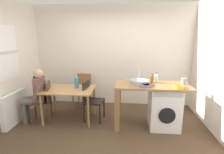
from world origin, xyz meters
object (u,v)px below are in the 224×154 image
object	(u,v)px
dining_table	(69,93)
chair_spare_by_wall	(83,89)
mixing_bowl	(146,86)
seated_person	(36,93)
washing_machine	(164,107)
vase	(77,83)
utensil_crock	(184,81)
chair_person_seat	(44,99)
chair_opposite	(91,99)
colander	(178,87)
bottle_squat_brown	(156,78)
bottle_tall_green	(152,78)

from	to	relation	value
dining_table	chair_spare_by_wall	distance (m)	0.79
mixing_bowl	seated_person	bearing A→B (deg)	175.31
washing_machine	vase	distance (m)	1.97
utensil_crock	washing_machine	bearing A→B (deg)	-171.90
chair_person_seat	mixing_bowl	distance (m)	2.25
seated_person	utensil_crock	distance (m)	3.15
seated_person	mixing_bowl	distance (m)	2.37
chair_opposite	vase	xyz separation A→B (m)	(-0.33, 0.04, 0.35)
colander	vase	bearing A→B (deg)	168.25
chair_spare_by_wall	seated_person	distance (m)	1.22
seated_person	washing_machine	xyz separation A→B (m)	(2.76, 0.01, -0.24)
washing_machine	utensil_crock	size ratio (longest dim) A/B	2.87
chair_spare_by_wall	bottle_squat_brown	bearing A→B (deg)	167.08
seated_person	utensil_crock	xyz separation A→B (m)	(3.13, 0.06, 0.32)
chair_opposite	chair_spare_by_wall	xyz separation A→B (m)	(-0.37, 0.71, 0.00)
chair_person_seat	vase	bearing A→B (deg)	-91.35
chair_person_seat	chair_opposite	xyz separation A→B (m)	(1.02, 0.14, 0.00)
chair_opposite	utensil_crock	xyz separation A→B (m)	(1.95, -0.13, 0.48)
dining_table	seated_person	world-z (taller)	seated_person
chair_opposite	colander	distance (m)	1.87
utensil_crock	vase	xyz separation A→B (m)	(-2.28, 0.17, -0.13)
dining_table	vase	bearing A→B (deg)	33.69
bottle_squat_brown	colander	bearing A→B (deg)	-49.40
bottle_squat_brown	vase	bearing A→B (deg)	179.13
chair_person_seat	bottle_squat_brown	xyz separation A→B (m)	(2.44, 0.15, 0.51)
mixing_bowl	vase	size ratio (longest dim) A/B	0.84
chair_person_seat	seated_person	xyz separation A→B (m)	(-0.15, -0.04, 0.16)
dining_table	bottle_squat_brown	distance (m)	1.93
chair_spare_by_wall	mixing_bowl	distance (m)	1.93
utensil_crock	chair_person_seat	bearing A→B (deg)	-179.74
chair_opposite	bottle_tall_green	bearing A→B (deg)	95.71
dining_table	vase	world-z (taller)	vase
bottle_squat_brown	mixing_bowl	xyz separation A→B (m)	(-0.25, -0.39, -0.07)
chair_spare_by_wall	bottle_tall_green	world-z (taller)	bottle_tall_green
bottle_squat_brown	colander	xyz separation A→B (m)	(0.35, -0.41, -0.07)
washing_machine	utensil_crock	world-z (taller)	utensil_crock
chair_spare_by_wall	vase	distance (m)	0.76
chair_spare_by_wall	colander	bearing A→B (deg)	161.04
washing_machine	bottle_squat_brown	distance (m)	0.64
chair_opposite	mixing_bowl	world-z (taller)	mixing_bowl
chair_spare_by_wall	seated_person	xyz separation A→B (m)	(-0.81, -0.90, 0.16)
chair_person_seat	colander	xyz separation A→B (m)	(2.79, -0.26, 0.44)
colander	vase	size ratio (longest dim) A/B	0.84
colander	bottle_squat_brown	bearing A→B (deg)	130.60
chair_spare_by_wall	washing_machine	world-z (taller)	chair_spare_by_wall
dining_table	colander	bearing A→B (deg)	-8.51
bottle_tall_green	utensil_crock	bearing A→B (deg)	-8.80
mixing_bowl	vase	distance (m)	1.55
bottle_tall_green	bottle_squat_brown	world-z (taller)	bottle_squat_brown
washing_machine	vase	size ratio (longest dim) A/B	3.62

